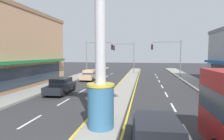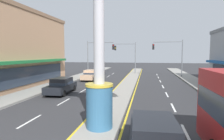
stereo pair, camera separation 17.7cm
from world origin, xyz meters
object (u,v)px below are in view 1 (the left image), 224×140
at_px(sedan_far_right_lane, 156,138).
at_px(traffic_light_right_side, 170,52).
at_px(traffic_light_left_side, 96,52).
at_px(sedan_near_right_lane, 61,86).
at_px(district_sign, 100,52).
at_px(traffic_light_median_far, 126,53).
at_px(sedan_mid_left_lane, 89,75).

bearing_deg(sedan_far_right_lane, traffic_light_right_side, 81.77).
bearing_deg(traffic_light_left_side, sedan_near_right_lane, -88.89).
distance_m(district_sign, traffic_light_median_far, 27.43).
distance_m(district_sign, sedan_mid_left_lane, 18.59).
bearing_deg(traffic_light_left_side, district_sign, -74.47).
height_order(traffic_light_left_side, sedan_far_right_lane, traffic_light_left_side).
xyz_separation_m(traffic_light_left_side, traffic_light_right_side, (12.40, 0.29, 0.00)).
distance_m(traffic_light_left_side, traffic_light_median_far, 6.98).
distance_m(traffic_light_median_far, sedan_far_right_lane, 30.00).
xyz_separation_m(traffic_light_left_side, sedan_mid_left_lane, (0.28, -4.99, -3.46)).
height_order(traffic_light_left_side, sedan_near_right_lane, traffic_light_left_side).
distance_m(district_sign, traffic_light_right_side, 23.45).
bearing_deg(traffic_light_median_far, district_sign, -87.07).
xyz_separation_m(district_sign, traffic_light_left_side, (-6.20, 22.32, 0.29)).
xyz_separation_m(traffic_light_right_side, sedan_near_right_lane, (-12.12, -14.79, -3.46)).
bearing_deg(sedan_near_right_lane, sedan_far_right_lane, -49.39).
relative_size(sedan_far_right_lane, sedan_mid_left_lane, 1.01).
bearing_deg(traffic_light_median_far, traffic_light_right_side, -32.16).
xyz_separation_m(traffic_light_left_side, traffic_light_median_far, (4.80, 5.07, -0.05)).
xyz_separation_m(traffic_light_right_side, sedan_far_right_lane, (-3.58, -24.75, -3.46)).
distance_m(sedan_near_right_lane, sedan_mid_left_lane, 9.51).
relative_size(district_sign, traffic_light_left_side, 1.30).
height_order(sedan_near_right_lane, sedan_mid_left_lane, same).
bearing_deg(sedan_mid_left_lane, traffic_light_left_side, 93.26).
height_order(district_sign, traffic_light_median_far, district_sign).
bearing_deg(traffic_light_right_side, district_sign, -105.34).
height_order(district_sign, sedan_near_right_lane, district_sign).
height_order(traffic_light_right_side, traffic_light_median_far, same).
bearing_deg(sedan_far_right_lane, district_sign, 140.76).
distance_m(traffic_light_right_side, traffic_light_median_far, 8.98).
distance_m(traffic_light_median_far, sedan_near_right_lane, 20.37).
bearing_deg(sedan_mid_left_lane, district_sign, -71.15).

